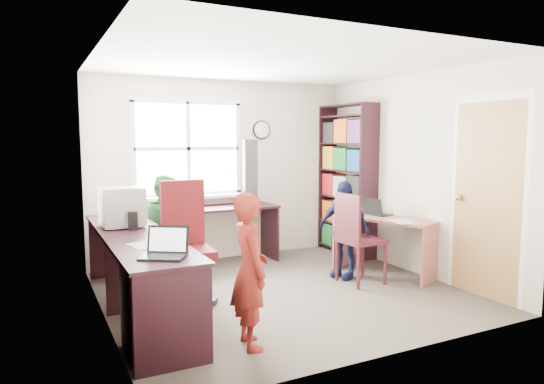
# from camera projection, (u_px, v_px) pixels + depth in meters

# --- Properties ---
(room) EXTENTS (3.64, 3.44, 2.44)m
(room) POSITION_uv_depth(u_px,v_px,m) (279.00, 178.00, 5.12)
(room) COLOR #403833
(room) RESTS_ON ground
(l_desk) EXTENTS (2.38, 2.95, 0.75)m
(l_desk) POSITION_uv_depth(u_px,v_px,m) (167.00, 272.00, 4.28)
(l_desk) COLOR black
(l_desk) RESTS_ON ground
(right_desk) EXTENTS (0.96, 1.32, 0.69)m
(right_desk) POSITION_uv_depth(u_px,v_px,m) (386.00, 233.00, 5.82)
(right_desk) COLOR #AC6356
(right_desk) RESTS_ON ground
(bookshelf) EXTENTS (0.30, 1.02, 2.10)m
(bookshelf) POSITION_uv_depth(u_px,v_px,m) (347.00, 183.00, 6.85)
(bookshelf) COLOR black
(bookshelf) RESTS_ON ground
(swivel_chair) EXTENTS (0.58, 0.58, 1.21)m
(swivel_chair) POSITION_uv_depth(u_px,v_px,m) (187.00, 250.00, 4.86)
(swivel_chair) COLOR black
(swivel_chair) RESTS_ON ground
(wooden_chair) EXTENTS (0.47, 0.47, 1.03)m
(wooden_chair) POSITION_uv_depth(u_px,v_px,m) (356.00, 235.00, 5.41)
(wooden_chair) COLOR #44161C
(wooden_chair) RESTS_ON ground
(crt_monitor) EXTENTS (0.42, 0.37, 0.40)m
(crt_monitor) POSITION_uv_depth(u_px,v_px,m) (122.00, 207.00, 4.82)
(crt_monitor) COLOR #9F9EA3
(crt_monitor) RESTS_ON l_desk
(laptop_left) EXTENTS (0.41, 0.40, 0.22)m
(laptop_left) POSITION_uv_depth(u_px,v_px,m) (165.00, 250.00, 3.63)
(laptop_left) COLOR black
(laptop_left) RESTS_ON l_desk
(laptop_right) EXTENTS (0.31, 0.36, 0.22)m
(laptop_right) POSITION_uv_depth(u_px,v_px,m) (375.00, 211.00, 5.96)
(laptop_right) COLOR black
(laptop_right) RESTS_ON right_desk
(speaker_a) EXTENTS (0.11, 0.11, 0.18)m
(speaker_a) POSITION_uv_depth(u_px,v_px,m) (133.00, 221.00, 4.69)
(speaker_a) COLOR black
(speaker_a) RESTS_ON l_desk
(speaker_b) EXTENTS (0.10, 0.10, 0.17)m
(speaker_b) POSITION_uv_depth(u_px,v_px,m) (122.00, 214.00, 5.13)
(speaker_b) COLOR black
(speaker_b) RESTS_ON l_desk
(cd_tower) EXTENTS (0.19, 0.18, 0.87)m
(cd_tower) POSITION_uv_depth(u_px,v_px,m) (250.00, 172.00, 6.43)
(cd_tower) COLOR black
(cd_tower) RESTS_ON l_desk
(game_box) EXTENTS (0.33, 0.33, 0.06)m
(game_box) POSITION_uv_depth(u_px,v_px,m) (359.00, 209.00, 6.31)
(game_box) COLOR red
(game_box) RESTS_ON right_desk
(paper_a) EXTENTS (0.27, 0.33, 0.00)m
(paper_a) POSITION_uv_depth(u_px,v_px,m) (145.00, 245.00, 4.00)
(paper_a) COLOR beige
(paper_a) RESTS_ON l_desk
(paper_b) EXTENTS (0.28, 0.36, 0.00)m
(paper_b) POSITION_uv_depth(u_px,v_px,m) (402.00, 222.00, 5.48)
(paper_b) COLOR beige
(paper_b) RESTS_ON right_desk
(potted_plant) EXTENTS (0.19, 0.17, 0.31)m
(potted_plant) POSITION_uv_depth(u_px,v_px,m) (191.00, 196.00, 6.09)
(potted_plant) COLOR #2E7333
(potted_plant) RESTS_ON l_desk
(person_red) EXTENTS (0.34, 0.48, 1.22)m
(person_red) POSITION_uv_depth(u_px,v_px,m) (250.00, 270.00, 3.76)
(person_red) COLOR maroon
(person_red) RESTS_ON ground
(person_green) EXTENTS (0.52, 0.64, 1.22)m
(person_green) POSITION_uv_depth(u_px,v_px,m) (167.00, 228.00, 5.52)
(person_green) COLOR #29662D
(person_green) RESTS_ON ground
(person_navy) EXTENTS (0.51, 0.73, 1.14)m
(person_navy) POSITION_uv_depth(u_px,v_px,m) (344.00, 229.00, 5.67)
(person_navy) COLOR #13183B
(person_navy) RESTS_ON ground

